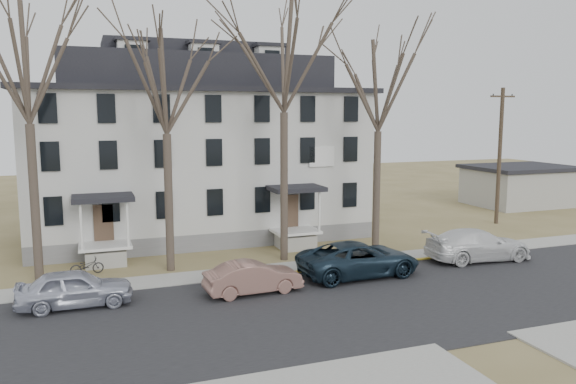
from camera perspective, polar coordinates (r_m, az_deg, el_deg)
name	(u,v)px	position (r m, az deg, el deg)	size (l,w,h in m)	color
ground	(348,327)	(21.22, 6.16, -13.47)	(120.00, 120.00, 0.00)	olive
main_road	(326,309)	(22.92, 3.91, -11.79)	(120.00, 10.00, 0.04)	#27272A
far_sidewalk	(277,270)	(28.24, -1.08, -7.93)	(120.00, 2.00, 0.08)	#A09F97
yellow_curb	(375,265)	(29.41, 8.83, -7.38)	(14.00, 0.25, 0.06)	gold
boarding_house	(197,151)	(36.36, -9.24, 4.16)	(20.80, 12.36, 12.05)	slate
distant_building	(520,185)	(51.66, 22.51, 0.64)	(8.50, 6.50, 3.35)	#A09F97
tree_far_left	(25,53)	(27.69, -25.14, 12.63)	(8.40, 8.40, 13.72)	#473B31
tree_mid_left	(165,74)	(27.81, -12.39, 11.64)	(7.80, 7.80, 12.74)	#473B31
tree_center	(284,47)	(29.37, -0.42, 14.52)	(9.00, 9.00, 14.70)	#473B31
tree_mid_right	(379,79)	(31.51, 9.23, 11.27)	(7.80, 7.80, 12.74)	#473B31
utility_pole_far	(500,154)	(41.93, 20.70, 3.60)	(2.00, 0.28, 9.50)	#3D3023
car_silver	(75,289)	(24.37, -20.83, -9.20)	(1.80, 4.48, 1.53)	silver
car_tan	(253,278)	(24.53, -3.56, -8.74)	(1.47, 4.21, 1.39)	#8C6257
car_navy	(359,260)	(27.18, 7.22, -6.84)	(2.72, 5.90, 1.64)	#182836
car_white	(478,245)	(31.42, 18.73, -5.17)	(2.31, 5.68, 1.65)	silver
bicycle_left	(87,267)	(28.98, -19.75, -7.16)	(0.54, 1.55, 0.82)	black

